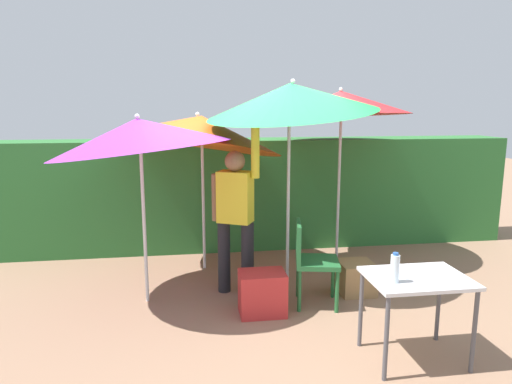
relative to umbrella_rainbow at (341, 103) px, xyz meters
name	(u,v)px	position (x,y,z in m)	size (l,w,h in m)	color
ground_plane	(260,293)	(-1.22, -1.03, -2.10)	(24.00, 24.00, 0.00)	#937056
hedge_row	(241,193)	(-1.22, 0.81, -1.31)	(8.00, 0.70, 1.59)	#2D7033
umbrella_rainbow	(341,103)	(0.00, 0.00, 0.00)	(1.80, 1.80, 2.32)	silver
umbrella_orange	(200,130)	(-1.83, -0.10, -0.33)	(2.15, 2.11, 2.24)	silver
umbrella_yellow	(139,134)	(-2.46, -1.08, -0.31)	(1.86, 1.84, 2.10)	silver
umbrella_navy	(291,99)	(-0.84, -0.77, 0.05)	(1.96, 1.94, 2.49)	silver
person_vendor	(235,212)	(-1.49, -0.98, -1.17)	(0.53, 0.36, 1.88)	black
chair_plastic	(310,258)	(-0.75, -1.39, -1.59)	(0.52, 0.52, 0.89)	#236633
cooler_box	(262,293)	(-1.28, -1.54, -1.88)	(0.46, 0.34, 0.44)	red
crate_cardboard	(356,278)	(-0.16, -1.17, -1.93)	(0.37, 0.38, 0.35)	#9E7A4C
folding_table	(417,286)	(-0.18, -2.55, -1.47)	(0.80, 0.60, 0.72)	#4C4C51
bottle_water	(395,268)	(-0.42, -2.64, -1.27)	(0.07, 0.07, 0.24)	silver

